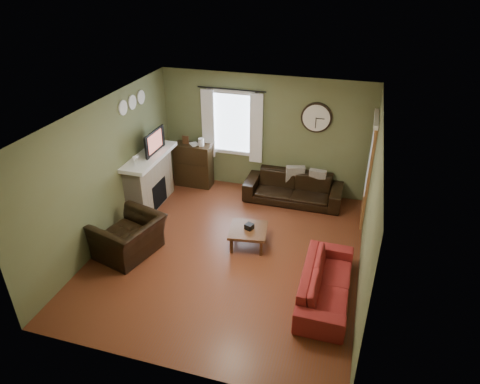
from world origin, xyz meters
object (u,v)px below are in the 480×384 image
(sofa_brown, at_px, (293,188))
(sofa_red, at_px, (326,283))
(armchair, at_px, (129,237))
(coffee_table, at_px, (248,237))
(bookshelf, at_px, (194,165))

(sofa_brown, xyz_separation_m, sofa_red, (1.03, -2.84, -0.03))
(armchair, relative_size, coffee_table, 1.62)
(sofa_red, distance_m, coffee_table, 1.81)
(sofa_brown, relative_size, coffee_table, 3.10)
(coffee_table, bearing_deg, bookshelf, 133.23)
(sofa_brown, relative_size, sofa_red, 1.12)
(sofa_brown, bearing_deg, armchair, -132.33)
(bookshelf, height_order, armchair, bookshelf)
(bookshelf, relative_size, armchair, 0.92)
(sofa_brown, bearing_deg, sofa_red, -70.13)
(sofa_brown, height_order, armchair, armchair)
(bookshelf, relative_size, coffee_table, 1.50)
(sofa_brown, xyz_separation_m, coffee_table, (-0.49, -1.87, -0.12))
(sofa_brown, height_order, coffee_table, sofa_brown)
(bookshelf, height_order, coffee_table, bookshelf)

